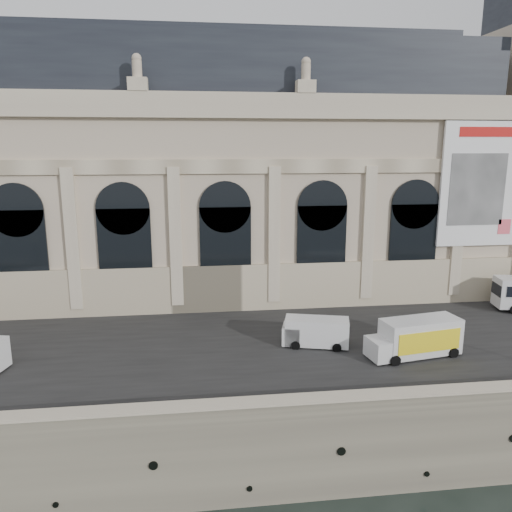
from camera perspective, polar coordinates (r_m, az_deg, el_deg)
The scene contains 7 objects.
ground at distance 36.85m, azimuth 6.17°, elevation -26.15°, with size 260.00×260.00×0.00m, color black.
quay at distance 66.42m, azimuth -0.65°, elevation -5.05°, with size 160.00×70.00×6.00m, color gray.
street at distance 45.79m, azimuth 2.32°, elevation -9.26°, with size 160.00×24.00×0.06m, color #2D2D2D.
parapet at distance 33.64m, azimuth 6.20°, elevation -16.66°, with size 160.00×1.40×1.21m.
museum at distance 58.93m, azimuth -6.10°, elevation 9.22°, with size 69.00×18.70×29.10m.
van_c at distance 43.77m, azimuth 6.48°, elevation -8.62°, with size 5.98×3.49×2.50m.
box_truck at distance 43.42m, azimuth 17.77°, elevation -8.91°, with size 8.11×3.82×3.15m.
Camera 1 is at (-7.05, -27.97, 22.92)m, focal length 35.00 mm.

